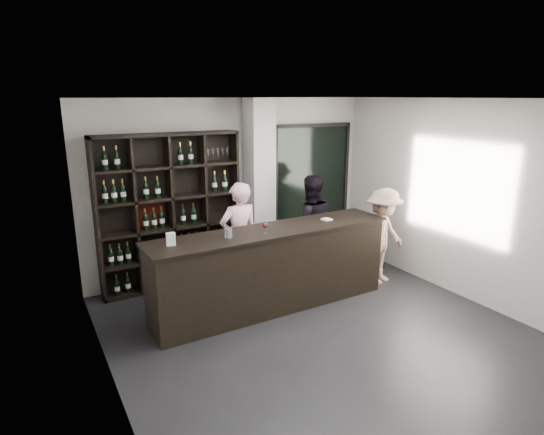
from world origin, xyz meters
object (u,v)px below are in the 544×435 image
customer (382,236)px  taster_pink (239,238)px  wine_shelf (170,212)px  tasting_counter (272,269)px  taster_black (310,226)px

customer → taster_pink: bearing=146.0°
wine_shelf → tasting_counter: size_ratio=0.68×
wine_shelf → tasting_counter: wine_shelf is taller
wine_shelf → customer: size_ratio=1.55×
wine_shelf → customer: (2.95, -1.52, -0.43)m
tasting_counter → taster_black: (1.13, 0.75, 0.27)m
customer → tasting_counter: bearing=165.2°
tasting_counter → taster_black: bearing=32.5°
wine_shelf → taster_pink: wine_shelf is taller
taster_black → customer: taster_black is taller
tasting_counter → taster_black: taster_black is taller
tasting_counter → taster_pink: size_ratio=2.07×
wine_shelf → taster_black: (2.10, -0.72, -0.35)m
customer → taster_black: bearing=123.4°
wine_shelf → taster_pink: 1.14m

